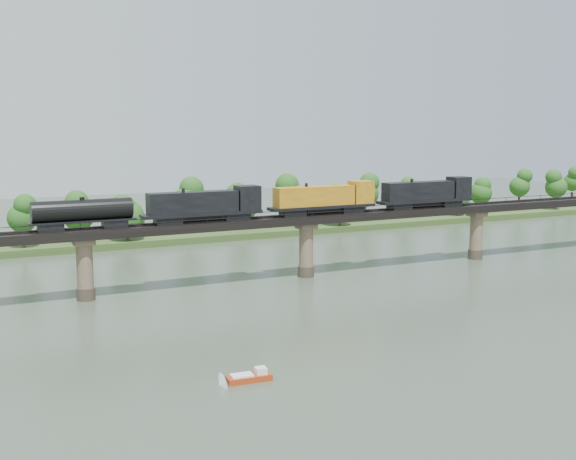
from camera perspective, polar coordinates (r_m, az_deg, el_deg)
name	(u,v)px	position (r m, az deg, el deg)	size (l,w,h in m)	color
ground	(399,315)	(109.04, 8.79, -6.67)	(400.00, 400.00, 0.00)	#344032
far_bank	(206,232)	(183.58, -6.53, -0.16)	(300.00, 24.00, 1.60)	#2D461C
bridge	(306,248)	(132.94, 1.44, -1.40)	(236.00, 30.00, 11.50)	#473A2D
bridge_superstructure	(306,214)	(132.00, 1.45, 1.30)	(220.00, 4.90, 0.75)	black
far_treeline	(179,204)	(175.74, -8.60, 2.05)	(289.06, 17.54, 13.60)	#382619
freight_train	(285,201)	(129.80, -0.21, 2.30)	(85.53, 3.33, 5.89)	black
motorboat	(249,377)	(81.55, -3.06, -11.51)	(5.15, 2.19, 1.41)	#A13312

